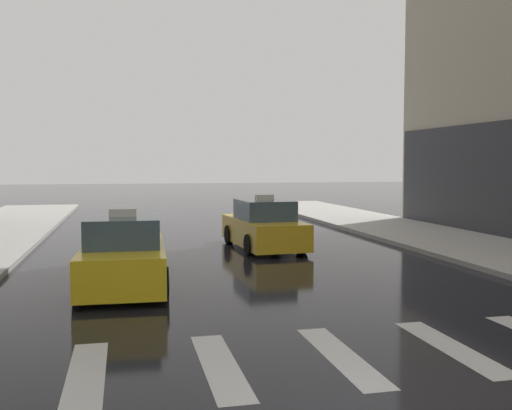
% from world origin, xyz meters
% --- Properties ---
extents(crosswalk_markings, '(11.30, 2.80, 0.01)m').
position_xyz_m(crosswalk_markings, '(-0.00, 3.00, 0.00)').
color(crosswalk_markings, silver).
rests_on(crosswalk_markings, ground).
extents(taxi_lead, '(2.06, 4.60, 1.80)m').
position_xyz_m(taxi_lead, '(-3.10, 8.62, 0.72)').
color(taxi_lead, yellow).
rests_on(taxi_lead, ground).
extents(taxi_second, '(2.12, 4.62, 1.80)m').
position_xyz_m(taxi_second, '(1.45, 13.79, 0.72)').
color(taxi_second, gold).
rests_on(taxi_second, ground).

